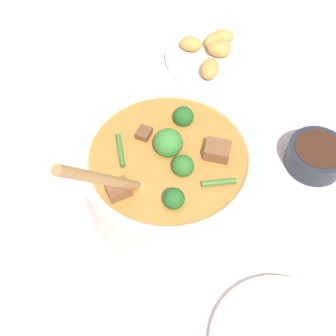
# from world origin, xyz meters

# --- Properties ---
(ground_plane) EXTENTS (4.00, 4.00, 0.00)m
(ground_plane) POSITION_xyz_m (0.00, 0.00, 0.00)
(ground_plane) COLOR silver
(stew_bowl) EXTENTS (0.25, 0.29, 0.25)m
(stew_bowl) POSITION_xyz_m (-0.00, 0.00, 0.06)
(stew_bowl) COLOR beige
(stew_bowl) RESTS_ON ground_plane
(condiment_bowl) EXTENTS (0.09, 0.09, 0.04)m
(condiment_bowl) POSITION_xyz_m (-0.18, -0.16, 0.02)
(condiment_bowl) COLOR #232833
(condiment_bowl) RESTS_ON ground_plane
(food_plate) EXTENTS (0.20, 0.20, 0.04)m
(food_plate) POSITION_xyz_m (0.06, -0.31, 0.01)
(food_plate) COLOR silver
(food_plate) RESTS_ON ground_plane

